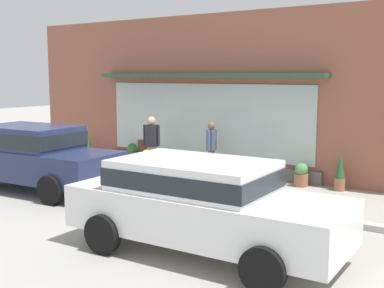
% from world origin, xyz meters
% --- Properties ---
extents(ground_plane, '(60.00, 60.00, 0.00)m').
position_xyz_m(ground_plane, '(0.00, 0.00, 0.00)').
color(ground_plane, '#9E9B93').
extents(curb_strip, '(14.00, 0.24, 0.12)m').
position_xyz_m(curb_strip, '(0.00, -0.20, 0.06)').
color(curb_strip, '#B2B2AD').
rests_on(curb_strip, ground_plane).
extents(storefront, '(14.00, 0.81, 4.71)m').
position_xyz_m(storefront, '(-0.00, 3.18, 2.30)').
color(storefront, '#935642').
rests_on(storefront, ground_plane).
extents(fire_hydrant, '(0.41, 0.38, 0.88)m').
position_xyz_m(fire_hydrant, '(-0.50, 0.83, 0.45)').
color(fire_hydrant, gold).
rests_on(fire_hydrant, ground_plane).
extents(pedestrian_with_handbag, '(0.66, 0.32, 1.73)m').
position_xyz_m(pedestrian_with_handbag, '(-0.87, 1.49, 1.01)').
color(pedestrian_with_handbag, '#9E9384').
rests_on(pedestrian_with_handbag, ground_plane).
extents(pedestrian_passerby, '(0.24, 0.48, 1.58)m').
position_xyz_m(pedestrian_passerby, '(0.65, 2.36, 0.92)').
color(pedestrian_passerby, '#8E333D').
rests_on(pedestrian_passerby, ground_plane).
extents(parked_car_navy, '(4.53, 2.21, 1.64)m').
position_xyz_m(parked_car_navy, '(-2.20, -1.59, 0.93)').
color(parked_car_navy, navy).
rests_on(parked_car_navy, ground_plane).
extents(parked_car_white, '(4.66, 2.10, 1.54)m').
position_xyz_m(parked_car_white, '(3.81, -3.03, 0.89)').
color(parked_car_white, white).
rests_on(parked_car_white, ground_plane).
extents(potted_plant_trailing_edge, '(0.36, 0.36, 0.62)m').
position_xyz_m(potted_plant_trailing_edge, '(3.29, 2.61, 0.30)').
color(potted_plant_trailing_edge, '#9E6042').
rests_on(potted_plant_trailing_edge, ground_plane).
extents(potted_plant_window_right, '(0.43, 0.43, 0.55)m').
position_xyz_m(potted_plant_window_right, '(-0.68, 2.27, 0.26)').
color(potted_plant_window_right, '#B7B2A3').
rests_on(potted_plant_window_right, ground_plane).
extents(potted_plant_low_front, '(0.27, 0.27, 0.95)m').
position_xyz_m(potted_plant_low_front, '(4.29, 2.68, 0.45)').
color(potted_plant_low_front, '#9E6042').
rests_on(potted_plant_low_front, ground_plane).
extents(potted_plant_near_hydrant, '(0.33, 0.33, 0.53)m').
position_xyz_m(potted_plant_near_hydrant, '(2.40, 2.27, 0.29)').
color(potted_plant_near_hydrant, '#4C4C51').
rests_on(potted_plant_near_hydrant, ground_plane).
extents(potted_plant_by_entrance, '(0.33, 0.33, 0.68)m').
position_xyz_m(potted_plant_by_entrance, '(-2.65, 2.72, 0.37)').
color(potted_plant_by_entrance, '#4C4C51').
rests_on(potted_plant_by_entrance, ground_plane).
extents(potted_plant_window_left, '(0.25, 0.25, 0.81)m').
position_xyz_m(potted_plant_window_left, '(-4.54, 2.61, 0.38)').
color(potted_plant_window_left, '#9E6042').
rests_on(potted_plant_window_left, ground_plane).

